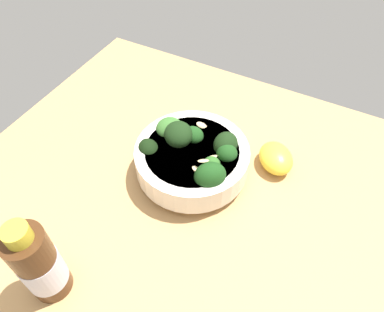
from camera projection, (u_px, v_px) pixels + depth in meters
ground_plane at (169, 202)px, 56.93cm from camera, size 66.59×66.59×3.38cm
bowl_of_broccoli at (193, 157)px, 55.90cm from camera, size 17.51×17.51×8.71cm
lemon_wedge at (276, 158)px, 58.32cm from camera, size 8.22×8.43×3.63cm
bottle_short at (39, 265)px, 42.10cm from camera, size 4.94×4.94×14.16cm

